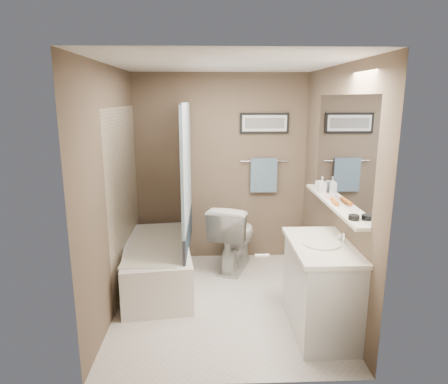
{
  "coord_description": "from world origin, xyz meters",
  "views": [
    {
      "loc": [
        -0.15,
        -3.83,
        2.09
      ],
      "look_at": [
        0.0,
        0.15,
        1.15
      ],
      "focal_mm": 32.0,
      "sensor_mm": 36.0,
      "label": 1
    }
  ],
  "objects_px": {
    "vanity": "(321,290)",
    "soap_bottle": "(322,185)",
    "candle_bowl_near": "(354,217)",
    "toilet": "(234,236)",
    "glass_jar": "(319,186)",
    "hair_brush_front": "(335,201)",
    "bathtub": "(157,265)"
  },
  "relations": [
    {
      "from": "vanity",
      "to": "soap_bottle",
      "type": "bearing_deg",
      "value": 76.21
    },
    {
      "from": "vanity",
      "to": "candle_bowl_near",
      "type": "distance_m",
      "value": 0.78
    },
    {
      "from": "toilet",
      "to": "vanity",
      "type": "relative_size",
      "value": 0.93
    },
    {
      "from": "glass_jar",
      "to": "vanity",
      "type": "bearing_deg",
      "value": -101.54
    },
    {
      "from": "vanity",
      "to": "hair_brush_front",
      "type": "relative_size",
      "value": 4.09
    },
    {
      "from": "toilet",
      "to": "candle_bowl_near",
      "type": "bearing_deg",
      "value": 138.61
    },
    {
      "from": "bathtub",
      "to": "vanity",
      "type": "height_order",
      "value": "vanity"
    },
    {
      "from": "glass_jar",
      "to": "soap_bottle",
      "type": "bearing_deg",
      "value": -90.0
    },
    {
      "from": "bathtub",
      "to": "hair_brush_front",
      "type": "height_order",
      "value": "hair_brush_front"
    },
    {
      "from": "glass_jar",
      "to": "hair_brush_front",
      "type": "bearing_deg",
      "value": -90.0
    },
    {
      "from": "candle_bowl_near",
      "to": "hair_brush_front",
      "type": "bearing_deg",
      "value": 90.0
    },
    {
      "from": "toilet",
      "to": "soap_bottle",
      "type": "relative_size",
      "value": 4.93
    },
    {
      "from": "vanity",
      "to": "soap_bottle",
      "type": "relative_size",
      "value": 5.3
    },
    {
      "from": "bathtub",
      "to": "soap_bottle",
      "type": "relative_size",
      "value": 8.83
    },
    {
      "from": "candle_bowl_near",
      "to": "soap_bottle",
      "type": "xyz_separation_m",
      "value": [
        0.0,
        0.96,
        0.06
      ]
    },
    {
      "from": "bathtub",
      "to": "hair_brush_front",
      "type": "xyz_separation_m",
      "value": [
        1.79,
        -0.62,
        0.89
      ]
    },
    {
      "from": "toilet",
      "to": "hair_brush_front",
      "type": "bearing_deg",
      "value": 148.79
    },
    {
      "from": "toilet",
      "to": "glass_jar",
      "type": "height_order",
      "value": "glass_jar"
    },
    {
      "from": "bathtub",
      "to": "glass_jar",
      "type": "relative_size",
      "value": 15.0
    },
    {
      "from": "vanity",
      "to": "bathtub",
      "type": "bearing_deg",
      "value": 148.48
    },
    {
      "from": "toilet",
      "to": "hair_brush_front",
      "type": "height_order",
      "value": "hair_brush_front"
    },
    {
      "from": "vanity",
      "to": "soap_bottle",
      "type": "xyz_separation_m",
      "value": [
        0.19,
        0.78,
        0.8
      ]
    },
    {
      "from": "glass_jar",
      "to": "soap_bottle",
      "type": "height_order",
      "value": "soap_bottle"
    },
    {
      "from": "vanity",
      "to": "candle_bowl_near",
      "type": "relative_size",
      "value": 10.0
    },
    {
      "from": "bathtub",
      "to": "candle_bowl_near",
      "type": "bearing_deg",
      "value": -40.0
    },
    {
      "from": "candle_bowl_near",
      "to": "vanity",
      "type": "bearing_deg",
      "value": 136.45
    },
    {
      "from": "bathtub",
      "to": "vanity",
      "type": "relative_size",
      "value": 1.67
    },
    {
      "from": "candle_bowl_near",
      "to": "soap_bottle",
      "type": "relative_size",
      "value": 0.53
    },
    {
      "from": "candle_bowl_near",
      "to": "hair_brush_front",
      "type": "height_order",
      "value": "hair_brush_front"
    },
    {
      "from": "toilet",
      "to": "vanity",
      "type": "xyz_separation_m",
      "value": [
        0.7,
        -1.43,
        -0.02
      ]
    },
    {
      "from": "hair_brush_front",
      "to": "soap_bottle",
      "type": "relative_size",
      "value": 1.3
    },
    {
      "from": "hair_brush_front",
      "to": "glass_jar",
      "type": "bearing_deg",
      "value": 90.0
    }
  ]
}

